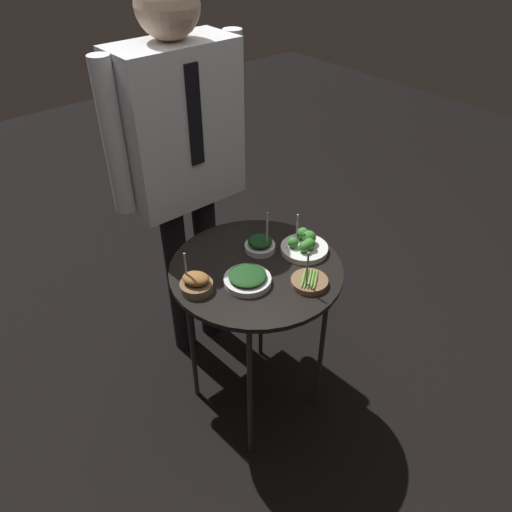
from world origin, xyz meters
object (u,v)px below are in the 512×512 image
bowl_asparagus_back_left (309,281)px  waiter_figure (181,146)px  bowl_broccoli_front_left (304,245)px  bowl_spinach_center (260,244)px  bowl_roast_near_rim (196,283)px  serving_cart (256,281)px  bowl_spinach_mid_right (247,279)px

bowl_asparagus_back_left → waiter_figure: size_ratio=0.10×
bowl_asparagus_back_left → bowl_broccoli_front_left: bearing=50.4°
bowl_spinach_center → bowl_broccoli_front_left: bowl_spinach_center is taller
bowl_spinach_center → bowl_roast_near_rim: (-0.31, -0.03, 0.00)m
bowl_spinach_center → bowl_asparagus_back_left: bearing=-90.4°
bowl_broccoli_front_left → waiter_figure: 0.60m
bowl_spinach_center → bowl_asparagus_back_left: (-0.00, -0.26, -0.01)m
serving_cart → bowl_asparagus_back_left: (0.08, -0.19, 0.08)m
bowl_broccoli_front_left → bowl_spinach_mid_right: bearing=-178.2°
bowl_spinach_center → waiter_figure: 0.49m
bowl_spinach_mid_right → bowl_roast_near_rim: size_ratio=1.09×
bowl_roast_near_rim → bowl_broccoli_front_left: 0.44m
serving_cart → waiter_figure: 0.59m
serving_cart → bowl_spinach_mid_right: size_ratio=4.52×
bowl_spinach_mid_right → bowl_broccoli_front_left: bowl_broccoli_front_left is taller
serving_cart → bowl_roast_near_rim: bowl_roast_near_rim is taller
bowl_spinach_mid_right → bowl_roast_near_rim: bowl_roast_near_rim is taller
bowl_broccoli_front_left → bowl_spinach_center: bearing=138.3°
serving_cart → bowl_broccoli_front_left: 0.22m
bowl_spinach_center → waiter_figure: size_ratio=0.11×
bowl_broccoli_front_left → bowl_roast_near_rim: bearing=170.2°
bowl_spinach_center → bowl_roast_near_rim: 0.31m
bowl_spinach_mid_right → waiter_figure: bearing=78.8°
bowl_spinach_center → bowl_broccoli_front_left: bearing=-41.7°
bowl_asparagus_back_left → bowl_broccoli_front_left: (0.12, 0.15, 0.01)m
serving_cart → bowl_spinach_mid_right: bearing=-148.5°
bowl_asparagus_back_left → waiter_figure: 0.72m
bowl_asparagus_back_left → bowl_spinach_center: bearing=89.6°
bowl_broccoli_front_left → serving_cart: bearing=169.0°
bowl_broccoli_front_left → bowl_asparagus_back_left: bearing=-129.6°
serving_cart → bowl_broccoli_front_left: size_ratio=4.20×
bowl_broccoli_front_left → waiter_figure: size_ratio=0.11×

